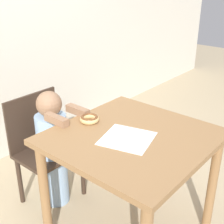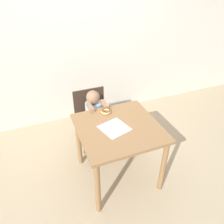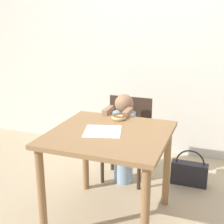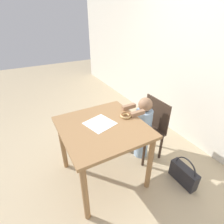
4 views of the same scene
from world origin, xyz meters
name	(u,v)px [view 3 (image 3 of 4)]	position (x,y,z in m)	size (l,w,h in m)	color
ground_plane	(110,219)	(0.00, 0.00, 0.00)	(12.00, 12.00, 0.00)	tan
wall_back	(156,50)	(0.00, 1.55, 1.25)	(8.00, 0.05, 2.50)	silver
dining_table	(109,147)	(0.00, 0.00, 0.65)	(0.90, 0.89, 0.78)	olive
chair	(127,137)	(-0.09, 0.75, 0.45)	(0.45, 0.36, 0.84)	#38281E
child_figure	(124,138)	(-0.09, 0.64, 0.47)	(0.24, 0.39, 0.92)	#99BCE0
donut	(119,117)	(-0.03, 0.32, 0.80)	(0.13, 0.13, 0.04)	#DBB270
napkin	(103,131)	(-0.05, -0.01, 0.78)	(0.35, 0.35, 0.00)	white
handbag	(189,172)	(0.55, 0.81, 0.13)	(0.36, 0.11, 0.37)	#232328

